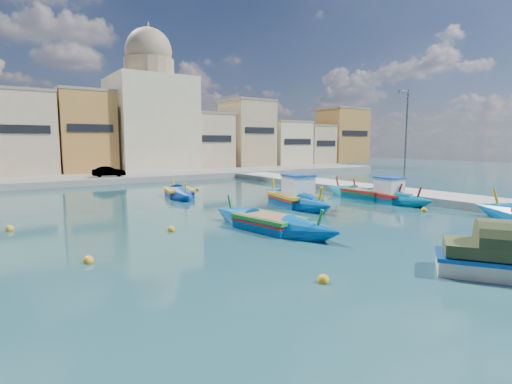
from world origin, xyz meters
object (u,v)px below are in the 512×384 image
object	(u,v)px
luzzu_blue_cabin	(294,199)
quay_street_lamp	(405,140)
luzzu_blue_south	(270,224)
tender_near	(491,260)
church_block	(151,110)
luzzu_turquoise_cabin	(384,197)
luzzu_green	(179,194)
luzzu_cyan_mid	(366,195)

from	to	relation	value
luzzu_blue_cabin	quay_street_lamp	bearing A→B (deg)	-11.60
luzzu_blue_south	tender_near	size ratio (longest dim) A/B	2.40
church_block	luzzu_blue_south	world-z (taller)	church_block
quay_street_lamp	tender_near	distance (m)	18.44
luzzu_turquoise_cabin	luzzu_green	size ratio (longest dim) A/B	1.18
quay_street_lamp	luzzu_blue_cabin	distance (m)	10.07
luzzu_turquoise_cabin	luzzu_cyan_mid	distance (m)	1.65
church_block	tender_near	bearing A→B (deg)	-96.69
church_block	luzzu_blue_cabin	bearing A→B (deg)	-92.91
luzzu_blue_south	tender_near	world-z (taller)	luzzu_blue_south
luzzu_cyan_mid	luzzu_blue_cabin	bearing A→B (deg)	175.37
church_block	luzzu_blue_cabin	size ratio (longest dim) A/B	2.04
luzzu_blue_south	luzzu_green	bearing A→B (deg)	85.50
luzzu_turquoise_cabin	tender_near	size ratio (longest dim) A/B	2.39
luzzu_turquoise_cabin	luzzu_green	world-z (taller)	luzzu_turquoise_cabin
luzzu_blue_cabin	tender_near	distance (m)	14.95
quay_street_lamp	luzzu_blue_cabin	world-z (taller)	quay_street_lamp
luzzu_cyan_mid	luzzu_blue_south	xyz separation A→B (m)	(-12.25, -4.61, -0.00)
luzzu_cyan_mid	luzzu_blue_south	world-z (taller)	luzzu_cyan_mid
quay_street_lamp	tender_near	bearing A→B (deg)	-135.72
luzzu_cyan_mid	luzzu_blue_south	bearing A→B (deg)	-159.37
church_block	quay_street_lamp	size ratio (longest dim) A/B	2.39
luzzu_blue_cabin	luzzu_green	bearing A→B (deg)	119.69
luzzu_cyan_mid	tender_near	bearing A→B (deg)	-126.49
quay_street_lamp	luzzu_green	size ratio (longest dim) A/B	1.09
luzzu_green	luzzu_blue_south	size ratio (longest dim) A/B	0.84
luzzu_cyan_mid	luzzu_blue_south	size ratio (longest dim) A/B	0.96
tender_near	luzzu_blue_cabin	bearing A→B (deg)	75.16
luzzu_green	tender_near	distance (m)	22.75
luzzu_green	tender_near	xyz separation A→B (m)	(0.89, -22.73, 0.25)
luzzu_turquoise_cabin	luzzu_blue_cabin	world-z (taller)	luzzu_blue_cabin
church_block	luzzu_blue_south	xyz separation A→B (m)	(-7.41, -37.27, -8.15)
quay_street_lamp	luzzu_cyan_mid	distance (m)	5.02
luzzu_turquoise_cabin	tender_near	distance (m)	16.02
church_block	luzzu_green	bearing A→B (deg)	-104.91
church_block	luzzu_green	size ratio (longest dim) A/B	2.60
luzzu_turquoise_cabin	tender_near	xyz separation A→B (m)	(-10.29, -12.28, 0.16)
luzzu_blue_cabin	luzzu_blue_south	bearing A→B (deg)	-138.35
quay_street_lamp	luzzu_blue_south	size ratio (longest dim) A/B	0.92
luzzu_blue_cabin	tender_near	size ratio (longest dim) A/B	2.57
luzzu_blue_cabin	luzzu_green	size ratio (longest dim) A/B	1.27
luzzu_cyan_mid	luzzu_green	bearing A→B (deg)	141.82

